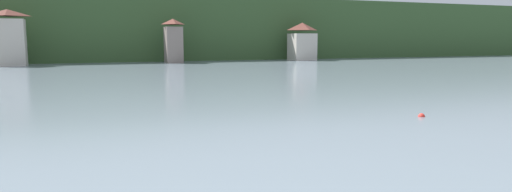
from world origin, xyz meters
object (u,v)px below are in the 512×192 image
shore_building_westcentral (9,39)px  shore_building_eastcentral (302,42)px  mooring_buoy_near (422,117)px  shore_building_central (173,41)px

shore_building_westcentral → shore_building_eastcentral: (61.06, 0.78, -0.81)m
shore_building_eastcentral → shore_building_westcentral: bearing=-179.3°
shore_building_westcentral → mooring_buoy_near: (33.54, -70.65, -5.09)m
shore_building_westcentral → shore_building_eastcentral: 61.07m
shore_building_westcentral → mooring_buoy_near: bearing=-64.6°
shore_building_eastcentral → shore_building_central: bearing=-179.2°
shore_building_central → mooring_buoy_near: size_ratio=21.37×
shore_building_eastcentral → mooring_buoy_near: bearing=-111.1°
shore_building_central → mooring_buoy_near: 71.21m
shore_building_westcentral → shore_building_central: 30.54m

